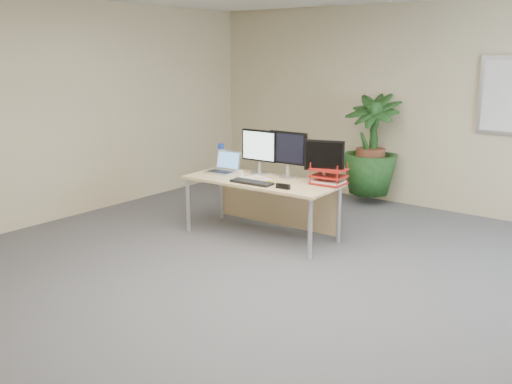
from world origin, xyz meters
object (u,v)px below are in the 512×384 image
Objects in this scene: desk at (266,190)px; laptop at (224,167)px; monitor_left at (259,149)px; monitor_right at (288,152)px; floor_plant at (371,150)px.

laptop is (-0.59, -0.04, 0.20)m from desk.
monitor_right reaches higher than monitor_left.
desk is 4.92× the size of laptop.
monitor_right is (0.18, 0.17, 0.44)m from desk.
floor_plant is at bearing 86.35° from monitor_right.
monitor_right is (0.37, 0.04, 0.00)m from monitor_left.
desk is 3.42× the size of monitor_left.
monitor_right reaches higher than laptop.
floor_plant reaches higher than laptop.
laptop is at bearing -175.90° from desk.
floor_plant reaches higher than monitor_left.
monitor_left is 0.38m from monitor_right.
floor_plant is at bearing 81.47° from desk.
laptop is (-0.89, -2.04, -0.02)m from floor_plant.
floor_plant is at bearing 75.33° from monitor_left.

